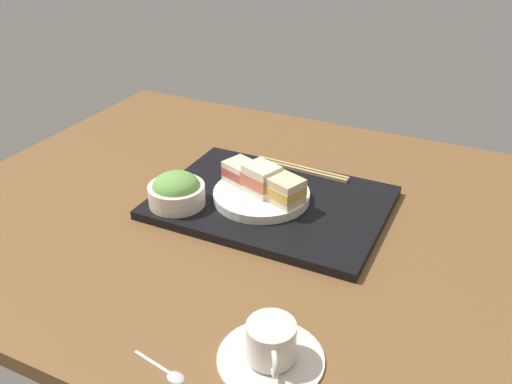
{
  "coord_description": "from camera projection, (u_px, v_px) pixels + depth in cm",
  "views": [
    {
      "loc": [
        -34.27,
        84.01,
        57.25
      ],
      "look_at": [
        5.55,
        1.32,
        5.0
      ],
      "focal_mm": 38.14,
      "sensor_mm": 36.0,
      "label": 1
    }
  ],
  "objects": [
    {
      "name": "chopsticks_pair",
      "position": [
        301.0,
        169.0,
        1.2
      ],
      "size": [
        21.9,
        2.97,
        0.7
      ],
      "color": "tan",
      "rests_on": "serving_tray"
    },
    {
      "name": "sandwich_near",
      "position": [
        283.0,
        191.0,
        1.04
      ],
      "size": [
        7.89,
        7.44,
        5.0
      ],
      "color": "beige",
      "rests_on": "sandwich_plate"
    },
    {
      "name": "sandwich_middle",
      "position": [
        262.0,
        179.0,
        1.07
      ],
      "size": [
        8.27,
        7.62,
        5.67
      ],
      "color": "#EFE5C1",
      "rests_on": "sandwich_plate"
    },
    {
      "name": "salad_bowl",
      "position": [
        176.0,
        191.0,
        1.07
      ],
      "size": [
        11.21,
        11.21,
        6.6
      ],
      "color": "silver",
      "rests_on": "serving_tray"
    },
    {
      "name": "coffee_cup",
      "position": [
        271.0,
        347.0,
        0.74
      ],
      "size": [
        14.98,
        14.98,
        6.35
      ],
      "color": "silver",
      "rests_on": "ground_plane"
    },
    {
      "name": "sandwich_plate",
      "position": [
        261.0,
        195.0,
        1.09
      ],
      "size": [
        19.42,
        19.42,
        1.79
      ],
      "primitive_type": "cylinder",
      "color": "silver",
      "rests_on": "serving_tray"
    },
    {
      "name": "sandwich_far",
      "position": [
        241.0,
        172.0,
        1.11
      ],
      "size": [
        7.83,
        7.27,
        4.32
      ],
      "color": "beige",
      "rests_on": "sandwich_plate"
    },
    {
      "name": "serving_tray",
      "position": [
        271.0,
        202.0,
        1.1
      ],
      "size": [
        45.31,
        32.91,
        1.81
      ],
      "primitive_type": "cube",
      "color": "black",
      "rests_on": "ground_plane"
    },
    {
      "name": "teaspoon",
      "position": [
        169.0,
        372.0,
        0.73
      ],
      "size": [
        9.21,
        2.89,
        0.8
      ],
      "color": "silver",
      "rests_on": "ground_plane"
    },
    {
      "name": "ground_plane",
      "position": [
        284.0,
        223.0,
        1.08
      ],
      "size": [
        140.0,
        100.0,
        3.0
      ],
      "primitive_type": "cube",
      "color": "brown"
    }
  ]
}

